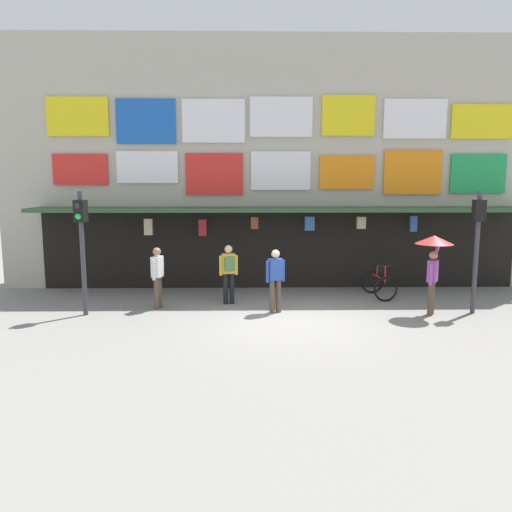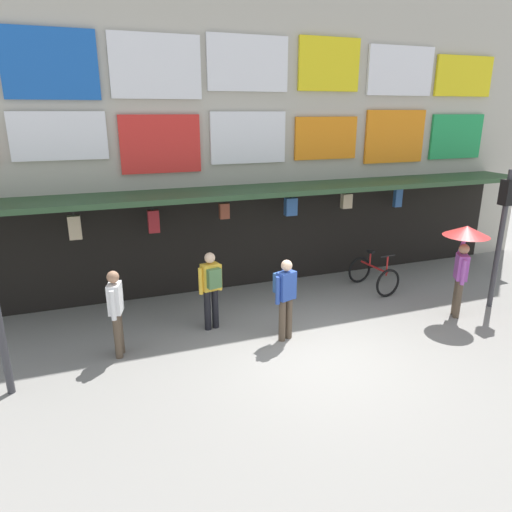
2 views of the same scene
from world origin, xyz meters
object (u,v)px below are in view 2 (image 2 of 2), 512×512
object	(u,v)px
pedestrian_in_yellow	(116,309)
pedestrian_in_blue	(211,285)
traffic_light_far	(503,217)
pedestrian_in_green	(285,293)
pedestrian_with_umbrella	(465,246)
bicycle_parked	(373,275)

from	to	relation	value
pedestrian_in_yellow	pedestrian_in_blue	distance (m)	1.97
traffic_light_far	pedestrian_in_green	bearing A→B (deg)	178.25
pedestrian_in_green	pedestrian_in_blue	world-z (taller)	same
traffic_light_far	pedestrian_in_blue	world-z (taller)	traffic_light_far
traffic_light_far	pedestrian_with_umbrella	distance (m)	1.28
bicycle_parked	pedestrian_in_green	xyz separation A→B (m)	(-3.22, -1.68, 0.59)
traffic_light_far	pedestrian_in_green	world-z (taller)	traffic_light_far
pedestrian_in_yellow	pedestrian_in_green	distance (m)	3.20
bicycle_parked	pedestrian_in_green	world-z (taller)	pedestrian_in_green
traffic_light_far	bicycle_parked	distance (m)	3.23
pedestrian_in_yellow	traffic_light_far	bearing A→B (deg)	-4.27
traffic_light_far	pedestrian_in_green	size ratio (longest dim) A/B	1.90
traffic_light_far	pedestrian_with_umbrella	size ratio (longest dim) A/B	1.54
bicycle_parked	pedestrian_in_blue	world-z (taller)	pedestrian_in_blue
pedestrian_in_yellow	pedestrian_with_umbrella	distance (m)	7.29
pedestrian_in_green	traffic_light_far	bearing A→B (deg)	-1.75
traffic_light_far	pedestrian_in_blue	distance (m)	6.66
traffic_light_far	pedestrian_in_yellow	xyz separation A→B (m)	(-8.39, 0.63, -1.19)
bicycle_parked	pedestrian_in_yellow	size ratio (longest dim) A/B	0.73
pedestrian_in_yellow	pedestrian_in_blue	bearing A→B (deg)	13.58
bicycle_parked	pedestrian_with_umbrella	bearing A→B (deg)	-67.59
pedestrian_in_green	pedestrian_with_umbrella	xyz separation A→B (m)	(4.04, -0.33, 0.66)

